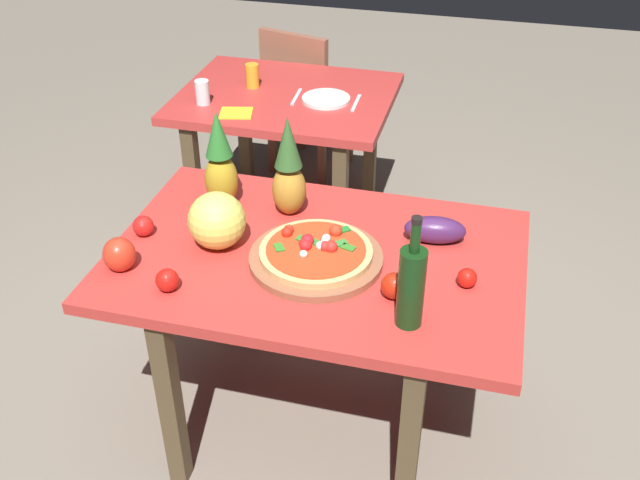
# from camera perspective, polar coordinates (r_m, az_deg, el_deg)

# --- Properties ---
(ground_plane) EXTENTS (10.00, 10.00, 0.00)m
(ground_plane) POSITION_cam_1_polar(r_m,az_deg,el_deg) (2.84, -0.23, -13.42)
(ground_plane) COLOR gray
(display_table) EXTENTS (1.31, 0.86, 0.74)m
(display_table) POSITION_cam_1_polar(r_m,az_deg,el_deg) (2.40, -0.26, -2.78)
(display_table) COLOR brown
(display_table) RESTS_ON ground_plane
(background_table) EXTENTS (0.98, 0.79, 0.74)m
(background_table) POSITION_cam_1_polar(r_m,az_deg,el_deg) (3.53, -2.63, 9.55)
(background_table) COLOR brown
(background_table) RESTS_ON ground_plane
(dining_chair) EXTENTS (0.49, 0.49, 0.85)m
(dining_chair) POSITION_cam_1_polar(r_m,az_deg,el_deg) (4.16, -1.24, 11.27)
(dining_chair) COLOR #955A3E
(dining_chair) RESTS_ON ground_plane
(pizza_board) EXTENTS (0.42, 0.42, 0.02)m
(pizza_board) POSITION_cam_1_polar(r_m,az_deg,el_deg) (2.30, -0.31, -1.45)
(pizza_board) COLOR #955A3E
(pizza_board) RESTS_ON display_table
(pizza) EXTENTS (0.35, 0.35, 0.06)m
(pizza) POSITION_cam_1_polar(r_m,az_deg,el_deg) (2.29, -0.33, -0.80)
(pizza) COLOR tan
(pizza) RESTS_ON pizza_board
(wine_bottle) EXTENTS (0.08, 0.08, 0.35)m
(wine_bottle) POSITION_cam_1_polar(r_m,az_deg,el_deg) (2.01, 7.07, -3.50)
(wine_bottle) COLOR #143613
(wine_bottle) RESTS_ON display_table
(pineapple_left) EXTENTS (0.12, 0.12, 0.36)m
(pineapple_left) POSITION_cam_1_polar(r_m,az_deg,el_deg) (2.48, -2.44, 5.31)
(pineapple_left) COLOR #B8842C
(pineapple_left) RESTS_ON display_table
(pineapple_right) EXTENTS (0.12, 0.12, 0.35)m
(pineapple_right) POSITION_cam_1_polar(r_m,az_deg,el_deg) (2.55, -7.74, 5.84)
(pineapple_right) COLOR #B39322
(pineapple_right) RESTS_ON display_table
(melon) EXTENTS (0.19, 0.19, 0.19)m
(melon) POSITION_cam_1_polar(r_m,az_deg,el_deg) (2.36, -7.98, 1.50)
(melon) COLOR #E6E15F
(melon) RESTS_ON display_table
(bell_pepper) EXTENTS (0.10, 0.10, 0.11)m
(bell_pepper) POSITION_cam_1_polar(r_m,az_deg,el_deg) (2.34, -15.27, -1.08)
(bell_pepper) COLOR red
(bell_pepper) RESTS_ON display_table
(eggplant) EXTENTS (0.21, 0.11, 0.09)m
(eggplant) POSITION_cam_1_polar(r_m,az_deg,el_deg) (2.41, 8.89, 0.78)
(eggplant) COLOR #462252
(eggplant) RESTS_ON display_table
(tomato_by_bottle) EXTENTS (0.06, 0.06, 0.06)m
(tomato_by_bottle) POSITION_cam_1_polar(r_m,az_deg,el_deg) (2.24, 11.31, -2.90)
(tomato_by_bottle) COLOR red
(tomato_by_bottle) RESTS_ON display_table
(tomato_at_corner) EXTENTS (0.07, 0.07, 0.07)m
(tomato_at_corner) POSITION_cam_1_polar(r_m,az_deg,el_deg) (2.22, -11.74, -3.06)
(tomato_at_corner) COLOR red
(tomato_at_corner) RESTS_ON display_table
(tomato_beside_pepper) EXTENTS (0.08, 0.08, 0.08)m
(tomato_beside_pepper) POSITION_cam_1_polar(r_m,az_deg,el_deg) (2.16, 5.76, -3.55)
(tomato_beside_pepper) COLOR red
(tomato_beside_pepper) RESTS_ON display_table
(tomato_near_board) EXTENTS (0.07, 0.07, 0.07)m
(tomato_near_board) POSITION_cam_1_polar(r_m,az_deg,el_deg) (2.49, -13.52, 1.07)
(tomato_near_board) COLOR red
(tomato_near_board) RESTS_ON display_table
(drinking_glass_juice) EXTENTS (0.06, 0.06, 0.11)m
(drinking_glass_juice) POSITION_cam_1_polar(r_m,az_deg,el_deg) (3.55, -5.26, 12.54)
(drinking_glass_juice) COLOR orange
(drinking_glass_juice) RESTS_ON background_table
(drinking_glass_water) EXTENTS (0.06, 0.06, 0.11)m
(drinking_glass_water) POSITION_cam_1_polar(r_m,az_deg,el_deg) (3.40, -9.09, 11.23)
(drinking_glass_water) COLOR silver
(drinking_glass_water) RESTS_ON background_table
(dinner_plate) EXTENTS (0.22, 0.22, 0.02)m
(dinner_plate) POSITION_cam_1_polar(r_m,az_deg,el_deg) (3.41, 0.47, 10.86)
(dinner_plate) COLOR white
(dinner_plate) RESTS_ON background_table
(fork_utensil) EXTENTS (0.03, 0.18, 0.01)m
(fork_utensil) POSITION_cam_1_polar(r_m,az_deg,el_deg) (3.44, -1.83, 11.02)
(fork_utensil) COLOR silver
(fork_utensil) RESTS_ON background_table
(knife_utensil) EXTENTS (0.02, 0.18, 0.01)m
(knife_utensil) POSITION_cam_1_polar(r_m,az_deg,el_deg) (3.38, 2.81, 10.55)
(knife_utensil) COLOR silver
(knife_utensil) RESTS_ON background_table
(napkin_folded) EXTENTS (0.16, 0.15, 0.01)m
(napkin_folded) POSITION_cam_1_polar(r_m,az_deg,el_deg) (3.30, -6.51, 9.74)
(napkin_folded) COLOR yellow
(napkin_folded) RESTS_ON background_table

